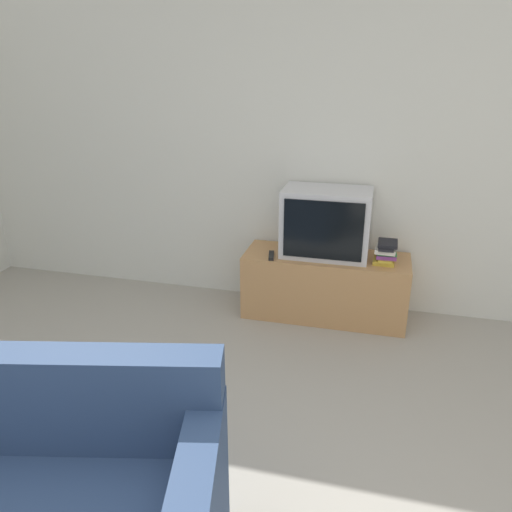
{
  "coord_description": "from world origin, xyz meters",
  "views": [
    {
      "loc": [
        0.5,
        -0.84,
        1.91
      ],
      "look_at": [
        -0.27,
        2.17,
        0.69
      ],
      "focal_mm": 35.0,
      "sensor_mm": 36.0,
      "label": 1
    }
  ],
  "objects_px": {
    "tv_stand": "(325,286)",
    "remote_on_stand": "(271,256)",
    "television": "(326,223)",
    "book_stack": "(386,252)"
  },
  "relations": [
    {
      "from": "tv_stand",
      "to": "remote_on_stand",
      "type": "distance_m",
      "value": 0.5
    },
    {
      "from": "remote_on_stand",
      "to": "television",
      "type": "bearing_deg",
      "value": 22.16
    },
    {
      "from": "book_stack",
      "to": "remote_on_stand",
      "type": "bearing_deg",
      "value": -173.77
    },
    {
      "from": "tv_stand",
      "to": "remote_on_stand",
      "type": "relative_size",
      "value": 7.65
    },
    {
      "from": "tv_stand",
      "to": "book_stack",
      "type": "height_order",
      "value": "book_stack"
    },
    {
      "from": "television",
      "to": "remote_on_stand",
      "type": "distance_m",
      "value": 0.49
    },
    {
      "from": "television",
      "to": "tv_stand",
      "type": "bearing_deg",
      "value": -53.94
    },
    {
      "from": "tv_stand",
      "to": "remote_on_stand",
      "type": "bearing_deg",
      "value": -162.09
    },
    {
      "from": "television",
      "to": "book_stack",
      "type": "relative_size",
      "value": 3.14
    },
    {
      "from": "remote_on_stand",
      "to": "book_stack",
      "type": "bearing_deg",
      "value": 6.23
    }
  ]
}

